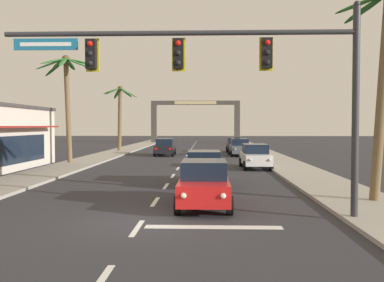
{
  "coord_description": "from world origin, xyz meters",
  "views": [
    {
      "loc": [
        2.02,
        -13.02,
        2.95
      ],
      "look_at": [
        1.27,
        8.0,
        2.2
      ],
      "focal_mm": 40.3,
      "sensor_mm": 36.0,
      "label": 1
    }
  ],
  "objects": [
    {
      "name": "palm_left_third",
      "position": [
        -7.87,
        35.46,
        4.96
      ],
      "size": [
        4.06,
        3.56,
        7.45
      ],
      "color": "brown",
      "rests_on": "ground"
    },
    {
      "name": "sedan_parked_far_kerb",
      "position": [
        5.16,
        29.12,
        0.85
      ],
      "size": [
        2.03,
        4.48,
        1.68
      ],
      "color": "#4C515B",
      "rests_on": "ground"
    },
    {
      "name": "palm_left_second",
      "position": [
        -8.72,
        19.59,
        6.06
      ],
      "size": [
        4.48,
        4.56,
        8.33
      ],
      "color": "brown",
      "rests_on": "ground"
    },
    {
      "name": "sedan_oncoming_far",
      "position": [
        -2.14,
        29.26,
        0.85
      ],
      "size": [
        1.95,
        4.45,
        1.68
      ],
      "color": "black",
      "rests_on": "ground"
    },
    {
      "name": "sedan_third_in_queue",
      "position": [
        1.86,
        8.53,
        0.85
      ],
      "size": [
        1.99,
        4.47,
        1.68
      ],
      "color": "black",
      "rests_on": "ground"
    },
    {
      "name": "sedan_parked_mid_kerb",
      "position": [
        5.33,
        16.74,
        0.85
      ],
      "size": [
        2.01,
        4.47,
        1.68
      ],
      "color": "silver",
      "rests_on": "ground"
    },
    {
      "name": "sidewalk_left",
      "position": [
        -7.8,
        20.0,
        0.07
      ],
      "size": [
        3.2,
        110.0,
        0.14
      ],
      "primitive_type": "cube",
      "color": "#9E998E",
      "rests_on": "ground"
    },
    {
      "name": "ground_plane",
      "position": [
        0.0,
        0.0,
        0.0
      ],
      "size": [
        220.0,
        220.0,
        0.0
      ],
      "primitive_type": "plane",
      "color": "#2D2D33"
    },
    {
      "name": "lane_markings",
      "position": [
        0.46,
        19.69,
        0.0
      ],
      "size": [
        4.28,
        88.02,
        0.01
      ],
      "color": "silver",
      "rests_on": "ground"
    },
    {
      "name": "sedan_lead_at_stop_bar",
      "position": [
        1.9,
        2.57,
        0.85
      ],
      "size": [
        1.95,
        4.45,
        1.68
      ],
      "color": "red",
      "rests_on": "ground"
    },
    {
      "name": "sidewalk_right",
      "position": [
        7.8,
        20.0,
        0.07
      ],
      "size": [
        3.2,
        110.0,
        0.14
      ],
      "primitive_type": "cube",
      "color": "#9E998E",
      "rests_on": "ground"
    },
    {
      "name": "traffic_signal_mast",
      "position": [
        2.81,
        0.42,
        4.77
      ],
      "size": [
        11.04,
        0.41,
        6.77
      ],
      "color": "#2D2D33",
      "rests_on": "ground"
    },
    {
      "name": "sedan_parked_nearest_kerb",
      "position": [
        5.1,
        34.38,
        0.85
      ],
      "size": [
        1.97,
        4.46,
        1.68
      ],
      "color": "black",
      "rests_on": "ground"
    },
    {
      "name": "town_gateway_arch",
      "position": [
        0.0,
        60.04,
        4.63
      ],
      "size": [
        15.03,
        0.9,
        7.18
      ],
      "color": "#423D38",
      "rests_on": "ground"
    }
  ]
}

